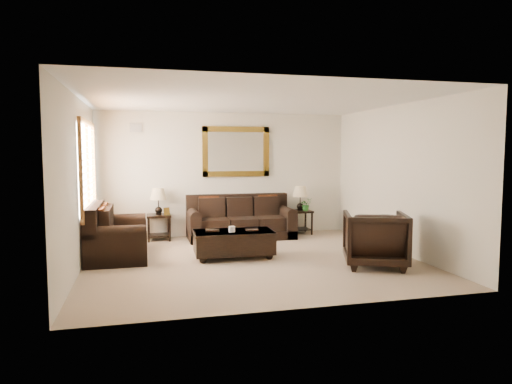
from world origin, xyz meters
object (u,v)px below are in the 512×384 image
object	(u,v)px
end_table_left	(159,206)
armchair	(375,236)
sofa	(240,222)
loveseat	(114,238)
end_table_right	(300,203)
coffee_table	(234,241)

from	to	relation	value
end_table_left	armchair	bearing A→B (deg)	-43.16
sofa	loveseat	world-z (taller)	loveseat
sofa	end_table_right	size ratio (longest dim) A/B	2.09
sofa	end_table_left	bearing A→B (deg)	174.83
coffee_table	end_table_left	bearing A→B (deg)	123.73
end_table_left	armchair	world-z (taller)	end_table_left
end_table_right	coffee_table	bearing A→B (deg)	-134.33
end_table_left	end_table_right	bearing A→B (deg)	0.07
end_table_left	coffee_table	xyz separation A→B (m)	(1.21, -1.96, -0.42)
end_table_right	armchair	world-z (taller)	end_table_right
loveseat	end_table_right	world-z (taller)	end_table_right
sofa	coffee_table	bearing A→B (deg)	-105.51
sofa	loveseat	size ratio (longest dim) A/B	1.34
loveseat	coffee_table	world-z (taller)	loveseat
loveseat	armchair	distance (m)	4.45
end_table_right	end_table_left	bearing A→B (deg)	-179.93
loveseat	armchair	size ratio (longest dim) A/B	1.71
sofa	end_table_right	world-z (taller)	end_table_right
sofa	loveseat	xyz separation A→B (m)	(-2.53, -1.27, 0.01)
loveseat	end_table_left	size ratio (longest dim) A/B	1.54
sofa	end_table_left	xyz separation A→B (m)	(-1.71, 0.15, 0.38)
end_table_left	armchair	distance (m)	4.53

